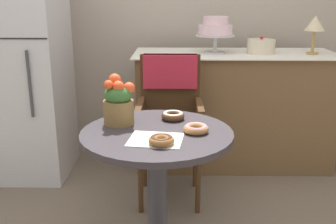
{
  "coord_description": "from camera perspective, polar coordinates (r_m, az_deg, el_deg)",
  "views": [
    {
      "loc": [
        0.08,
        -1.76,
        1.34
      ],
      "look_at": [
        0.05,
        0.15,
        0.77
      ],
      "focal_mm": 42.49,
      "sensor_mm": 36.0,
      "label": 1
    }
  ],
  "objects": [
    {
      "name": "flower_vase",
      "position": [
        1.96,
        -7.09,
        1.42
      ],
      "size": [
        0.16,
        0.15,
        0.25
      ],
      "color": "brown",
      "rests_on": "cafe_table"
    },
    {
      "name": "table_lamp",
      "position": [
        3.18,
        20.35,
        11.63
      ],
      "size": [
        0.15,
        0.15,
        0.28
      ],
      "color": "#B28C47",
      "rests_on": "display_counter"
    },
    {
      "name": "donut_front",
      "position": [
        1.7,
        -0.95,
        -4.04
      ],
      "size": [
        0.11,
        0.11,
        0.04
      ],
      "color": "#936033",
      "rests_on": "cafe_table"
    },
    {
      "name": "refrigerator",
      "position": [
        3.11,
        -20.51,
        6.56
      ],
      "size": [
        0.64,
        0.63,
        1.7
      ],
      "color": "silver",
      "rests_on": "ground"
    },
    {
      "name": "donut_mid",
      "position": [
        2.04,
        0.72,
        -0.49
      ],
      "size": [
        0.12,
        0.12,
        0.04
      ],
      "color": "#4C2D19",
      "rests_on": "cafe_table"
    },
    {
      "name": "cafe_table",
      "position": [
        1.95,
        -1.56,
        -8.66
      ],
      "size": [
        0.72,
        0.72,
        0.72
      ],
      "color": "#332D33",
      "rests_on": "ground"
    },
    {
      "name": "round_layer_cake",
      "position": [
        3.14,
        13.2,
        9.15
      ],
      "size": [
        0.21,
        0.21,
        0.13
      ],
      "color": "beige",
      "rests_on": "display_counter"
    },
    {
      "name": "tiered_cake_stand",
      "position": [
        3.09,
        6.82,
        11.75
      ],
      "size": [
        0.3,
        0.3,
        0.28
      ],
      "color": "silver",
      "rests_on": "display_counter"
    },
    {
      "name": "wicker_chair",
      "position": [
        2.62,
        0.28,
        1.16
      ],
      "size": [
        0.42,
        0.45,
        0.95
      ],
      "rotation": [
        0.0,
        0.0,
        0.0
      ],
      "color": "#472D19",
      "rests_on": "ground"
    },
    {
      "name": "paper_napkin",
      "position": [
        1.76,
        -1.64,
        -3.99
      ],
      "size": [
        0.26,
        0.23,
        0.0
      ],
      "primitive_type": "cube",
      "rotation": [
        0.0,
        0.0,
        -0.13
      ],
      "color": "white",
      "rests_on": "cafe_table"
    },
    {
      "name": "display_counter",
      "position": [
        3.22,
        9.27,
        0.48
      ],
      "size": [
        1.56,
        0.62,
        0.9
      ],
      "color": "brown",
      "rests_on": "ground"
    },
    {
      "name": "donut_side",
      "position": [
        1.85,
        4.04,
        -2.35
      ],
      "size": [
        0.12,
        0.12,
        0.04
      ],
      "color": "#AD7542",
      "rests_on": "cafe_table"
    }
  ]
}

